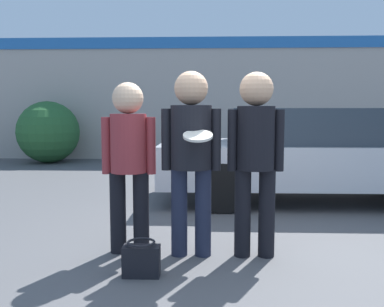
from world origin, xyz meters
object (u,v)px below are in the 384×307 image
at_px(shrub, 48,132).
at_px(handbag, 141,259).
at_px(person_middle_with_frisbee, 191,146).
at_px(parked_car_near, 316,153).
at_px(person_right, 256,148).
at_px(person_left, 129,154).

relative_size(shrub, handbag, 5.28).
distance_m(person_middle_with_frisbee, parked_car_near, 3.11).
distance_m(person_right, parked_car_near, 2.82).
height_order(parked_car_near, shrub, shrub).
bearing_deg(shrub, person_middle_with_frisbee, -60.29).
bearing_deg(person_middle_with_frisbee, parked_car_near, 55.30).
relative_size(person_middle_with_frisbee, shrub, 1.07).
xyz_separation_m(parked_car_near, shrub, (-5.74, 4.42, 0.09)).
xyz_separation_m(person_left, person_middle_with_frisbee, (0.58, -0.06, 0.08)).
relative_size(person_left, parked_car_near, 0.34).
xyz_separation_m(person_right, shrub, (-4.56, 6.96, -0.21)).
xyz_separation_m(shrub, handbag, (3.59, -7.49, -0.65)).
relative_size(person_middle_with_frisbee, parked_car_near, 0.36).
relative_size(person_middle_with_frisbee, person_right, 1.01).
height_order(person_left, person_middle_with_frisbee, person_middle_with_frisbee).
distance_m(person_middle_with_frisbee, shrub, 8.02).
relative_size(parked_car_near, handbag, 15.54).
distance_m(parked_car_near, shrub, 7.24).
bearing_deg(person_left, person_middle_with_frisbee, -6.11).
height_order(person_middle_with_frisbee, handbag, person_middle_with_frisbee).
xyz_separation_m(person_left, handbag, (0.20, -0.59, -0.80)).
xyz_separation_m(person_left, parked_car_near, (2.35, 2.49, -0.23)).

